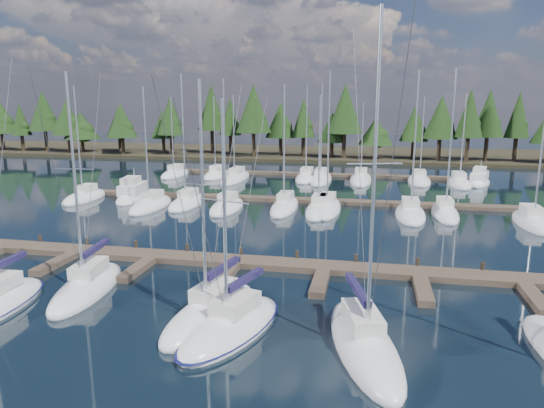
% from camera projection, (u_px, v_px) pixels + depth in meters
% --- Properties ---
extents(ground, '(260.00, 260.00, 0.00)m').
position_uv_depth(ground, '(272.00, 223.00, 44.78)').
color(ground, black).
rests_on(ground, ground).
extents(far_shore, '(220.00, 30.00, 0.60)m').
position_uv_depth(far_shore, '(329.00, 154.00, 102.24)').
color(far_shore, '#2D2719').
rests_on(far_shore, ground).
extents(main_dock, '(44.00, 6.13, 0.90)m').
position_uv_depth(main_dock, '(235.00, 264.00, 32.61)').
color(main_dock, brown).
rests_on(main_dock, ground).
extents(back_docks, '(50.00, 21.80, 0.40)m').
position_uv_depth(back_docks, '(302.00, 186.00, 63.51)').
color(back_docks, brown).
rests_on(back_docks, ground).
extents(front_sailboat_2, '(3.42, 8.24, 13.28)m').
position_uv_depth(front_sailboat_2, '(88.00, 287.00, 28.35)').
color(front_sailboat_2, white).
rests_on(front_sailboat_2, ground).
extents(front_sailboat_3, '(4.29, 8.57, 12.75)m').
position_uv_depth(front_sailboat_3, '(211.00, 312.00, 24.96)').
color(front_sailboat_3, white).
rests_on(front_sailboat_3, ground).
extents(front_sailboat_4, '(5.12, 8.37, 11.88)m').
position_uv_depth(front_sailboat_4, '(232.00, 326.00, 23.40)').
color(front_sailboat_4, white).
rests_on(front_sailboat_4, ground).
extents(front_sailboat_5, '(4.81, 9.36, 15.35)m').
position_uv_depth(front_sailboat_5, '(364.00, 343.00, 21.76)').
color(front_sailboat_5, white).
rests_on(front_sailboat_5, ground).
extents(back_sailboat_rows, '(48.97, 32.45, 14.73)m').
position_uv_depth(back_sailboat_rows, '(302.00, 191.00, 59.35)').
color(back_sailboat_rows, white).
rests_on(back_sailboat_rows, ground).
extents(motor_yacht_left, '(4.21, 8.83, 4.23)m').
position_uv_depth(motor_yacht_left, '(133.00, 195.00, 55.83)').
color(motor_yacht_left, white).
rests_on(motor_yacht_left, ground).
extents(motor_yacht_right, '(4.84, 8.24, 3.90)m').
position_uv_depth(motor_yacht_right, '(479.00, 181.00, 65.85)').
color(motor_yacht_right, white).
rests_on(motor_yacht_right, ground).
extents(tree_line, '(185.88, 11.58, 13.92)m').
position_uv_depth(tree_line, '(304.00, 121.00, 92.12)').
color(tree_line, black).
rests_on(tree_line, far_shore).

